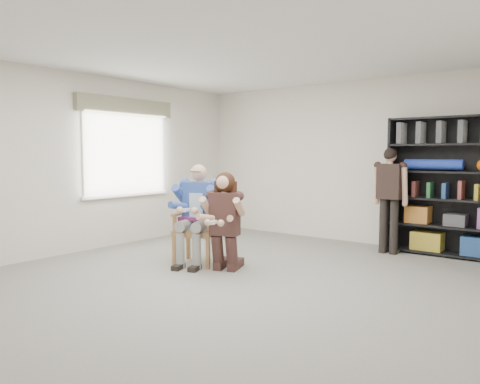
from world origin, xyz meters
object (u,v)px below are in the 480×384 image
Objects in this scene: armchair at (198,225)px; kneeling_woman at (224,223)px; standing_man at (389,201)px; bookshelf at (450,187)px; seated_man at (197,214)px.

kneeling_woman is (0.58, -0.12, 0.10)m from armchair.
bookshelf is at bearing 25.93° from standing_man.
armchair is 0.16m from seated_man.
seated_man reaches higher than kneeling_woman.
armchair is at bearing 148.30° from kneeling_woman.
seated_man is at bearing 0.00° from armchair.
standing_man is at bearing 41.67° from kneeling_woman.
armchair is at bearing 0.00° from seated_man.
kneeling_woman is 0.61× the size of bookshelf.
standing_man is (1.30, 2.42, 0.17)m from kneeling_woman.
kneeling_woman is 3.50m from bookshelf.
standing_man is (-0.78, -0.37, -0.23)m from bookshelf.
armchair is 0.66× the size of standing_man.
kneeling_woman is at bearing -31.70° from armchair.
armchair is 0.84× the size of kneeling_woman.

